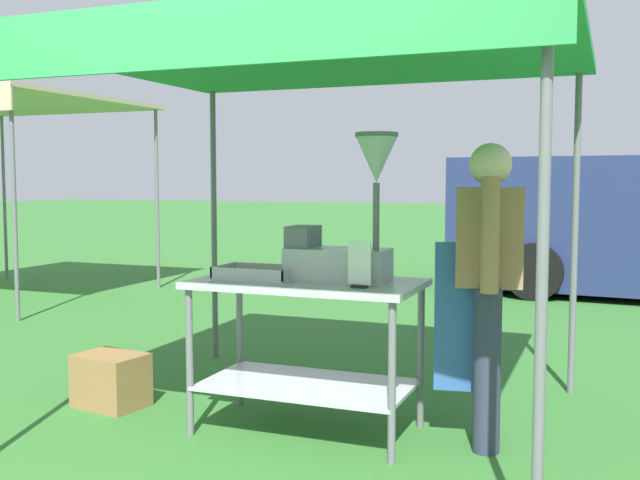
% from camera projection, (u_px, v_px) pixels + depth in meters
% --- Properties ---
extents(ground_plane, '(70.00, 70.00, 0.00)m').
position_uv_depth(ground_plane, '(465.00, 302.00, 8.64)').
color(ground_plane, '#33702D').
extents(stall_canopy, '(2.89, 2.58, 2.15)m').
position_uv_depth(stall_canopy, '(313.00, 61.00, 4.14)').
color(stall_canopy, slate).
rests_on(stall_canopy, ground).
extents(donut_cart, '(1.26, 0.69, 0.86)m').
position_uv_depth(donut_cart, '(307.00, 321.00, 4.17)').
color(donut_cart, '#B7B7BC').
rests_on(donut_cart, ground).
extents(donut_tray, '(0.45, 0.29, 0.07)m').
position_uv_depth(donut_tray, '(258.00, 275.00, 4.22)').
color(donut_tray, '#B7B7BC').
rests_on(donut_tray, donut_cart).
extents(donut_fryer, '(0.62, 0.28, 0.81)m').
position_uv_depth(donut_fryer, '(346.00, 231.00, 4.10)').
color(donut_fryer, '#B7B7BC').
rests_on(donut_fryer, donut_cart).
extents(menu_sign, '(0.13, 0.05, 0.24)m').
position_uv_depth(menu_sign, '(359.00, 268.00, 3.86)').
color(menu_sign, black).
rests_on(menu_sign, donut_cart).
extents(vendor, '(0.46, 0.54, 1.61)m').
position_uv_depth(vendor, '(487.00, 278.00, 3.92)').
color(vendor, '#2D3347').
rests_on(vendor, ground).
extents(supply_crate, '(0.46, 0.37, 0.33)m').
position_uv_depth(supply_crate, '(111.00, 380.00, 4.66)').
color(supply_crate, olive).
rests_on(supply_crate, ground).
extents(neighbour_tent, '(2.78, 2.70, 2.37)m').
position_uv_depth(neighbour_tent, '(2.00, 107.00, 8.90)').
color(neighbour_tent, slate).
rests_on(neighbour_tent, ground).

